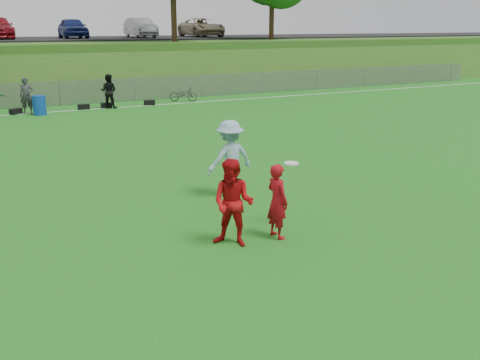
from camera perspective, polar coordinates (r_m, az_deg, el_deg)
ground at (r=10.71m, az=-2.05°, el=-6.11°), size 120.00×120.00×0.00m
sideline_far at (r=27.63m, az=-17.93°, el=7.03°), size 60.00×0.10×0.01m
fence at (r=29.50m, az=-18.67°, el=8.77°), size 58.00×0.06×1.30m
berm at (r=40.31m, az=-21.17°, el=11.56°), size 120.00×18.00×3.00m
parking_lot at (r=42.23m, az=-21.69°, el=13.79°), size 120.00×12.00×0.10m
car_row at (r=41.12m, az=-23.33°, el=14.66°), size 32.04×5.18×1.44m
spectator_row at (r=27.24m, az=-23.89°, el=8.11°), size 9.05×0.96×1.69m
gear_bags at (r=27.90m, az=-15.64°, el=7.56°), size 7.11×0.51×0.26m
player_red_left at (r=10.48m, az=4.00°, el=-2.27°), size 0.43×0.59×1.50m
player_red_center at (r=10.04m, az=-0.72°, el=-2.49°), size 1.04×1.03×1.69m
player_blue at (r=12.98m, az=-1.08°, el=2.30°), size 1.29×0.84×1.88m
frisbee at (r=10.99m, az=5.49°, el=1.78°), size 0.31×0.31×0.03m
recycling_bin at (r=26.77m, az=-20.61°, el=7.47°), size 0.71×0.71×0.90m
bicycle at (r=29.78m, az=-6.07°, el=9.10°), size 1.58×1.19×0.79m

